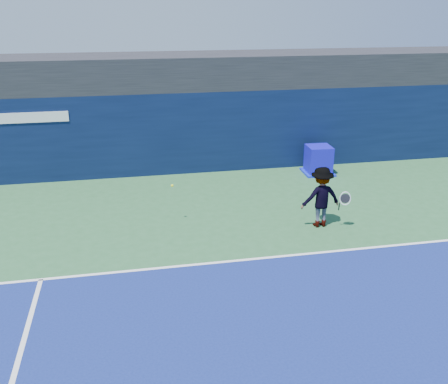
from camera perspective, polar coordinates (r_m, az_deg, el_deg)
The scene contains 7 objects.
ground at distance 10.08m, azimuth 7.56°, elevation -15.62°, with size 80.00×80.00×0.00m, color #2A5D33.
baseline at distance 12.50m, azimuth 3.19°, elevation -7.67°, with size 24.00×0.10×0.01m, color white.
stadium_band at distance 19.49m, azimuth -2.95°, elevation 13.73°, with size 36.00×3.00×1.20m, color black.
back_wall_assembly at distance 18.89m, azimuth -2.39°, elevation 7.04°, with size 36.00×1.03×3.00m.
equipment_cart at distance 18.93m, azimuth 10.73°, elevation 3.51°, with size 1.13×1.13×1.04m.
tennis_player at distance 14.24m, azimuth 11.03°, elevation -0.57°, with size 1.33×0.75×1.75m.
tennis_ball at distance 14.20m, azimuth -5.93°, elevation 0.73°, with size 0.08×0.08×0.08m.
Camera 1 is at (-2.83, -7.64, 5.93)m, focal length 40.00 mm.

